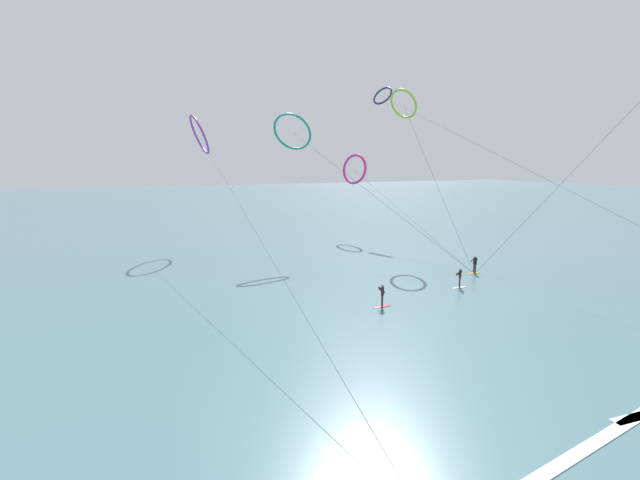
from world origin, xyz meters
The scene contains 10 objects.
sea_water centered at (0.00, 106.85, 0.04)m, with size 400.00×200.00×0.08m, color #476B75.
surfer_amber centered at (20.38, 31.41, 0.82)m, with size 1.40×0.64×1.70m.
surfer_ivory centered at (15.66, 28.19, 0.82)m, with size 1.40×0.73×1.70m.
surfer_crimson centered at (7.17, 26.72, 0.82)m, with size 1.40×0.71×1.70m.
kite_violet centered at (0.38, 58.33, 13.70)m, with size 3.85×51.92×16.17m.
kite_teal centered at (9.01, 48.62, 13.78)m, with size 13.76×18.49×15.94m.
kite_lime centered at (22.05, 45.98, 17.14)m, with size 3.22×16.70×18.86m.
kite_navy centered at (27.74, 59.21, 20.07)m, with size 3.02×53.73×21.61m.
kite_magenta centered at (20.66, 55.11, 9.41)m, with size 2.30×25.86×11.53m.
wave_crest_mid centered at (2.37, 9.60, 0.06)m, with size 16.77×0.50×0.12m, color white.
Camera 1 is at (-9.72, 0.83, 10.30)m, focal length 24.89 mm.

